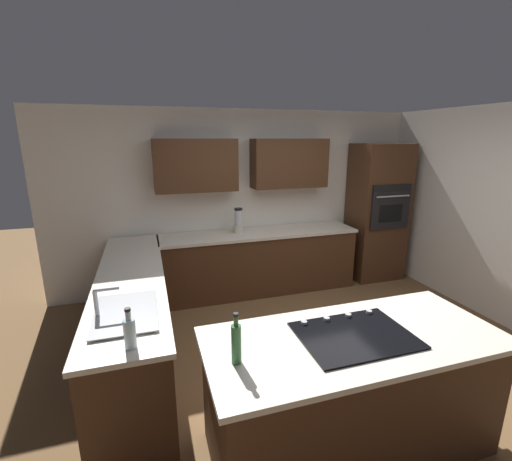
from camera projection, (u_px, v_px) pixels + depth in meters
ground_plane at (319, 354)px, 3.70m from camera, size 14.00×14.00×0.00m
wall_back at (255, 191)px, 5.20m from camera, size 6.00×0.44×2.60m
wall_left at (490, 213)px, 4.35m from camera, size 0.10×4.00×2.60m
lower_cabinets_back at (259, 263)px, 5.15m from camera, size 2.80×0.60×0.86m
countertop_back at (260, 233)px, 5.03m from camera, size 2.84×0.64×0.04m
lower_cabinets_side at (134, 318)px, 3.57m from camera, size 0.60×2.90×0.86m
countertop_side at (130, 277)px, 3.46m from camera, size 0.64×2.94×0.04m
island_base at (350, 395)px, 2.50m from camera, size 1.97×0.81×0.86m
island_top at (354, 339)px, 2.39m from camera, size 2.05×0.89×0.04m
wall_oven at (377, 212)px, 5.54m from camera, size 0.80×0.66×2.12m
sink_unit at (125, 312)px, 2.67m from camera, size 0.46×0.70×0.23m
cooktop at (354, 335)px, 2.38m from camera, size 0.76×0.56×0.03m
blender at (239, 222)px, 4.94m from camera, size 0.15×0.15×0.36m
dish_soap_bottle at (130, 332)px, 2.22m from camera, size 0.08×0.08×0.28m
oil_bottle at (236, 343)px, 2.07m from camera, size 0.06×0.06×0.32m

